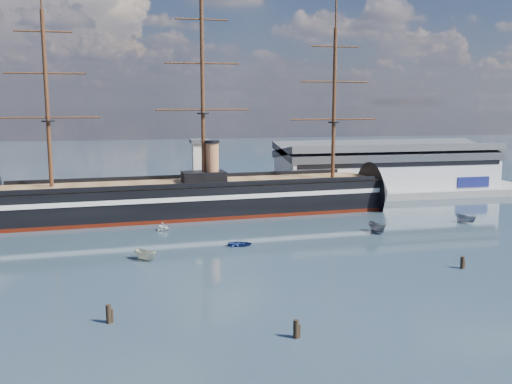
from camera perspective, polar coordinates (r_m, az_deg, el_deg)
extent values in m
plane|color=#222F39|center=(116.15, -4.93, -4.17)|extent=(600.00, 600.00, 0.00)
cube|color=slate|center=(152.52, -3.05, -0.98)|extent=(180.00, 18.00, 2.00)
cube|color=#B7BABC|center=(169.88, 12.87, 2.21)|extent=(62.00, 20.00, 10.00)
cube|color=#3F4247|center=(169.33, 12.94, 4.09)|extent=(63.00, 21.00, 2.00)
cube|color=silver|center=(147.26, -5.57, 2.17)|extent=(4.00, 4.00, 14.00)
cube|color=#3F4247|center=(146.57, -5.62, 5.08)|extent=(5.00, 5.00, 1.00)
cube|color=black|center=(134.85, -6.05, -0.61)|extent=(88.83, 21.51, 7.00)
cube|color=silver|center=(134.66, -6.06, -0.11)|extent=(90.84, 21.88, 1.00)
cube|color=#451006|center=(135.51, -6.03, -2.13)|extent=(90.84, 21.84, 0.90)
cone|color=black|center=(147.58, 12.18, -0.05)|extent=(11.97, 16.34, 15.68)
cube|color=brown|center=(134.30, -6.08, 0.90)|extent=(88.75, 20.23, 0.40)
cube|color=black|center=(134.36, -5.24, 1.52)|extent=(10.36, 6.62, 2.50)
cylinder|color=#AA6C44|center=(134.22, -4.42, 3.03)|extent=(3.20, 3.20, 9.00)
cylinder|color=#381E0F|center=(133.17, -20.19, 8.63)|extent=(0.90, 0.90, 38.00)
cylinder|color=#381E0F|center=(133.26, -5.36, 9.99)|extent=(0.90, 0.90, 42.00)
cylinder|color=#381E0F|center=(140.99, 7.81, 8.67)|extent=(0.90, 0.90, 36.00)
imported|color=beige|center=(98.32, -10.98, -6.74)|extent=(6.01, 5.30, 2.36)
imported|color=navy|center=(106.00, -1.61, -5.42)|extent=(1.72, 2.99, 1.31)
imported|color=slate|center=(119.25, 12.03, -3.99)|extent=(6.62, 3.25, 2.54)
imported|color=white|center=(119.71, -9.27, -3.86)|extent=(6.00, 4.60, 2.02)
imported|color=slate|center=(134.23, 20.24, -2.91)|extent=(6.07, 4.35, 2.29)
cylinder|color=black|center=(72.70, -14.49, -12.57)|extent=(0.64, 0.64, 3.01)
cylinder|color=black|center=(66.57, 4.01, -14.36)|extent=(0.64, 0.64, 2.84)
cylinder|color=black|center=(97.79, 19.90, -7.20)|extent=(0.64, 0.64, 2.67)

